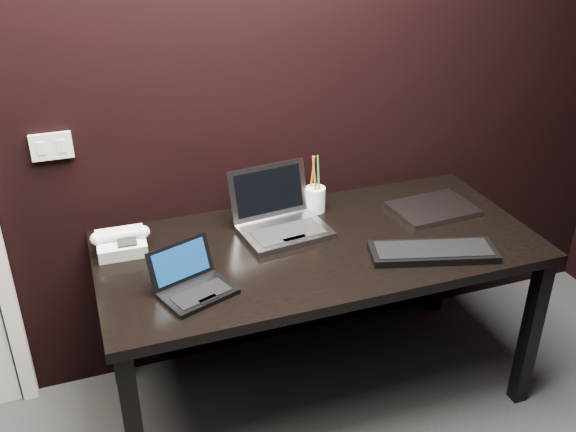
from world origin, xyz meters
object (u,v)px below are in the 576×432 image
object	(u,v)px
silver_laptop	(280,220)
mobile_phone	(156,265)
closed_laptop	(433,209)
pen_cup	(315,198)
ext_keyboard	(433,252)
desk_phone	(121,243)
netbook	(193,284)
desk	(319,260)

from	to	relation	value
silver_laptop	mobile_phone	xyz separation A→B (m)	(-0.52, -0.15, -0.01)
closed_laptop	pen_cup	world-z (taller)	pen_cup
ext_keyboard	desk_phone	xyz separation A→B (m)	(-1.10, 0.42, 0.03)
silver_laptop	ext_keyboard	xyz separation A→B (m)	(0.48, -0.38, -0.03)
ext_keyboard	closed_laptop	world-z (taller)	ext_keyboard
closed_laptop	desk_phone	distance (m)	1.29
desk_phone	pen_cup	size ratio (longest dim) A/B	0.88
desk_phone	silver_laptop	bearing A→B (deg)	-3.67
silver_laptop	netbook	bearing A→B (deg)	-143.46
desk_phone	mobile_phone	world-z (taller)	desk_phone
ext_keyboard	pen_cup	size ratio (longest dim) A/B	1.98
desk	pen_cup	distance (m)	0.31
desk	ext_keyboard	world-z (taller)	ext_keyboard
pen_cup	netbook	bearing A→B (deg)	-145.40
desk_phone	mobile_phone	xyz separation A→B (m)	(0.10, -0.19, -0.01)
ext_keyboard	closed_laptop	xyz separation A→B (m)	(0.19, 0.32, -0.00)
mobile_phone	pen_cup	world-z (taller)	pen_cup
netbook	pen_cup	distance (m)	0.75
desk	ext_keyboard	size ratio (longest dim) A/B	3.41
netbook	silver_laptop	xyz separation A→B (m)	(0.42, 0.31, 0.01)
silver_laptop	pen_cup	bearing A→B (deg)	30.03
desk_phone	pen_cup	world-z (taller)	pen_cup
silver_laptop	ext_keyboard	world-z (taller)	silver_laptop
netbook	pen_cup	bearing A→B (deg)	34.60
closed_laptop	ext_keyboard	bearing A→B (deg)	-120.70
desk_phone	mobile_phone	size ratio (longest dim) A/B	2.64
ext_keyboard	pen_cup	bearing A→B (deg)	120.06
netbook	mobile_phone	size ratio (longest dim) A/B	3.54
netbook	ext_keyboard	size ratio (longest dim) A/B	0.59
ext_keyboard	desk_phone	bearing A→B (deg)	159.23
netbook	pen_cup	world-z (taller)	pen_cup
closed_laptop	desk_phone	size ratio (longest dim) A/B	1.60
desk	mobile_phone	bearing A→B (deg)	-179.81
silver_laptop	ext_keyboard	distance (m)	0.61
pen_cup	ext_keyboard	bearing A→B (deg)	-59.94
netbook	mobile_phone	xyz separation A→B (m)	(-0.10, 0.16, 0.00)
pen_cup	desk_phone	bearing A→B (deg)	-174.95
silver_laptop	desk_phone	bearing A→B (deg)	176.33
ext_keyboard	mobile_phone	bearing A→B (deg)	167.37
desk	closed_laptop	size ratio (longest dim) A/B	4.82
ext_keyboard	mobile_phone	xyz separation A→B (m)	(-1.00, 0.22, 0.02)
desk	netbook	distance (m)	0.57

